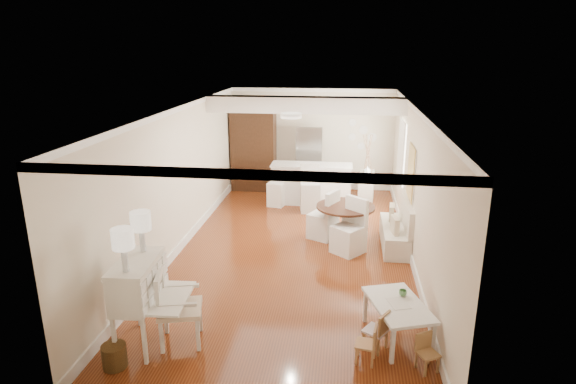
% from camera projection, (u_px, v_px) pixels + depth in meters
% --- Properties ---
extents(room, '(9.00, 9.04, 2.82)m').
position_uv_depth(room, '(298.00, 150.00, 9.26)').
color(room, brown).
rests_on(room, ground).
extents(secretary_bureau, '(1.03, 1.05, 1.23)m').
position_uv_depth(secretary_bureau, '(139.00, 303.00, 6.40)').
color(secretary_bureau, white).
rests_on(secretary_bureau, ground).
extents(gustavian_armchair, '(0.73, 0.73, 1.05)m').
position_uv_depth(gustavian_armchair, '(180.00, 307.00, 6.47)').
color(gustavian_armchair, silver).
rests_on(gustavian_armchair, ground).
extents(wicker_basket, '(0.40, 0.40, 0.31)m').
position_uv_depth(wicker_basket, '(114.00, 356.00, 6.05)').
color(wicker_basket, '#523819').
rests_on(wicker_basket, ground).
extents(kids_table, '(0.98, 1.25, 0.55)m').
position_uv_depth(kids_table, '(397.00, 321.00, 6.60)').
color(kids_table, white).
rests_on(kids_table, ground).
extents(kids_chair_a, '(0.30, 0.30, 0.54)m').
position_uv_depth(kids_chair_a, '(366.00, 344.00, 6.12)').
color(kids_chair_a, tan).
rests_on(kids_chair_a, ground).
extents(kids_chair_b, '(0.39, 0.39, 0.58)m').
position_uv_depth(kids_chair_b, '(376.00, 330.00, 6.37)').
color(kids_chair_b, '#A77B4C').
rests_on(kids_chair_b, ground).
extents(kids_chair_c, '(0.32, 0.32, 0.49)m').
position_uv_depth(kids_chair_c, '(428.00, 353.00, 5.96)').
color(kids_chair_c, '#AA7D4D').
rests_on(kids_chair_c, ground).
extents(banquette, '(0.52, 1.60, 0.98)m').
position_uv_depth(banquette, '(395.00, 223.00, 9.63)').
color(banquette, silver).
rests_on(banquette, ground).
extents(dining_table, '(1.48, 1.48, 0.81)m').
position_uv_depth(dining_table, '(345.00, 224.00, 9.82)').
color(dining_table, '#442216').
rests_on(dining_table, ground).
extents(slip_chair_near, '(0.74, 0.74, 1.09)m').
position_uv_depth(slip_chair_near, '(349.00, 226.00, 9.32)').
color(slip_chair_near, white).
rests_on(slip_chair_near, ground).
extents(slip_chair_far, '(0.69, 0.68, 1.06)m').
position_uv_depth(slip_chair_far, '(323.00, 214.00, 10.05)').
color(slip_chair_far, white).
rests_on(slip_chair_far, ground).
extents(breakfast_counter, '(2.05, 0.65, 1.03)m').
position_uv_depth(breakfast_counter, '(311.00, 184.00, 12.31)').
color(breakfast_counter, white).
rests_on(breakfast_counter, ground).
extents(bar_stool_left, '(0.46, 0.46, 0.97)m').
position_uv_depth(bar_stool_left, '(276.00, 187.00, 12.11)').
color(bar_stool_left, white).
rests_on(bar_stool_left, ground).
extents(bar_stool_right, '(0.53, 0.53, 1.16)m').
position_uv_depth(bar_stool_right, '(310.00, 189.00, 11.67)').
color(bar_stool_right, silver).
rests_on(bar_stool_right, ground).
extents(pantry_cabinet, '(1.20, 0.60, 2.30)m').
position_uv_depth(pantry_cabinet, '(254.00, 149.00, 13.36)').
color(pantry_cabinet, '#381E11').
rests_on(pantry_cabinet, ground).
extents(fridge, '(0.75, 0.65, 1.80)m').
position_uv_depth(fridge, '(322.00, 160.00, 13.18)').
color(fridge, silver).
rests_on(fridge, ground).
extents(sideboard, '(0.44, 0.85, 0.79)m').
position_uv_depth(sideboard, '(366.00, 188.00, 12.39)').
color(sideboard, beige).
rests_on(sideboard, ground).
extents(pencil_cup, '(0.13, 0.13, 0.09)m').
position_uv_depth(pencil_cup, '(403.00, 293.00, 6.71)').
color(pencil_cup, '#5A9657').
rests_on(pencil_cup, kids_table).
extents(branch_vase, '(0.21, 0.21, 0.18)m').
position_uv_depth(branch_vase, '(367.00, 170.00, 12.22)').
color(branch_vase, white).
rests_on(branch_vase, sideboard).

